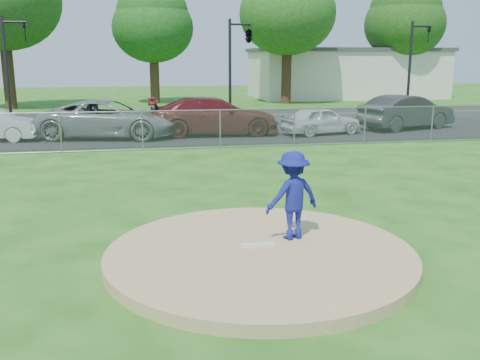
# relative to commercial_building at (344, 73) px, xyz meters

# --- Properties ---
(ground) EXTENTS (120.00, 120.00, 0.00)m
(ground) POSITION_rel_commercial_building_xyz_m (-16.00, -28.00, -2.16)
(ground) COLOR #1D5412
(ground) RESTS_ON ground
(pitchers_mound) EXTENTS (5.40, 5.40, 0.20)m
(pitchers_mound) POSITION_rel_commercial_building_xyz_m (-16.00, -38.00, -2.06)
(pitchers_mound) COLOR tan
(pitchers_mound) RESTS_ON ground
(pitching_rubber) EXTENTS (0.60, 0.15, 0.04)m
(pitching_rubber) POSITION_rel_commercial_building_xyz_m (-16.00, -37.80, -1.94)
(pitching_rubber) COLOR white
(pitching_rubber) RESTS_ON pitchers_mound
(chain_link_fence) EXTENTS (40.00, 0.06, 1.50)m
(chain_link_fence) POSITION_rel_commercial_building_xyz_m (-16.00, -26.00, -1.41)
(chain_link_fence) COLOR gray
(chain_link_fence) RESTS_ON ground
(parking_lot) EXTENTS (50.00, 8.00, 0.01)m
(parking_lot) POSITION_rel_commercial_building_xyz_m (-16.00, -21.50, -2.15)
(parking_lot) COLOR black
(parking_lot) RESTS_ON ground
(street) EXTENTS (60.00, 7.00, 0.01)m
(street) POSITION_rel_commercial_building_xyz_m (-16.00, -14.00, -2.16)
(street) COLOR #232325
(street) RESTS_ON ground
(commercial_building) EXTENTS (16.40, 9.40, 4.30)m
(commercial_building) POSITION_rel_commercial_building_xyz_m (0.00, 0.00, 0.00)
(commercial_building) COLOR beige
(commercial_building) RESTS_ON ground
(tree_center) EXTENTS (6.16, 6.16, 9.84)m
(tree_center) POSITION_rel_commercial_building_xyz_m (-17.00, -4.00, 4.31)
(tree_center) COLOR #3C2616
(tree_center) RESTS_ON ground
(tree_right) EXTENTS (7.28, 7.28, 11.63)m
(tree_right) POSITION_rel_commercial_building_xyz_m (-7.00, -6.00, 5.49)
(tree_right) COLOR #382014
(tree_right) RESTS_ON ground
(tree_far_right) EXTENTS (6.72, 6.72, 10.74)m
(tree_far_right) POSITION_rel_commercial_building_xyz_m (4.00, -3.00, 4.90)
(tree_far_right) COLOR #382414
(tree_far_right) RESTS_ON ground
(traffic_signal_left) EXTENTS (1.28, 0.20, 5.60)m
(traffic_signal_left) POSITION_rel_commercial_building_xyz_m (-24.76, -16.00, 1.20)
(traffic_signal_left) COLOR black
(traffic_signal_left) RESTS_ON ground
(traffic_signal_center) EXTENTS (1.42, 2.48, 5.60)m
(traffic_signal_center) POSITION_rel_commercial_building_xyz_m (-12.03, -16.00, 2.45)
(traffic_signal_center) COLOR black
(traffic_signal_center) RESTS_ON ground
(traffic_signal_right) EXTENTS (1.28, 0.20, 5.60)m
(traffic_signal_right) POSITION_rel_commercial_building_xyz_m (-1.76, -16.00, 1.20)
(traffic_signal_right) COLOR black
(traffic_signal_right) RESTS_ON ground
(pitcher) EXTENTS (1.18, 0.87, 1.63)m
(pitcher) POSITION_rel_commercial_building_xyz_m (-15.29, -37.49, -1.14)
(pitcher) COLOR navy
(pitcher) RESTS_ON pitchers_mound
(traffic_cone) EXTENTS (0.33, 0.33, 0.64)m
(traffic_cone) POSITION_rel_commercial_building_xyz_m (-21.29, -22.26, -1.83)
(traffic_cone) COLOR #F14A0C
(traffic_cone) RESTS_ON parking_lot
(parked_car_gray) EXTENTS (6.40, 3.85, 1.66)m
(parked_car_gray) POSITION_rel_commercial_building_xyz_m (-19.46, -22.41, -1.32)
(parked_car_gray) COLOR gray
(parked_car_gray) RESTS_ON parking_lot
(parked_car_darkred) EXTENTS (6.00, 2.60, 1.72)m
(parked_car_darkred) POSITION_rel_commercial_building_xyz_m (-14.77, -22.30, -1.29)
(parked_car_darkred) COLOR #5C171B
(parked_car_darkred) RESTS_ON parking_lot
(parked_car_pearl) EXTENTS (4.01, 2.38, 1.28)m
(parked_car_pearl) POSITION_rel_commercial_building_xyz_m (-9.84, -22.99, -1.51)
(parked_car_pearl) COLOR silver
(parked_car_pearl) RESTS_ON parking_lot
(parked_car_charcoal) EXTENTS (5.35, 3.35, 1.67)m
(parked_car_charcoal) POSITION_rel_commercial_building_xyz_m (-5.06, -21.89, -1.32)
(parked_car_charcoal) COLOR #2A2A2D
(parked_car_charcoal) RESTS_ON parking_lot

